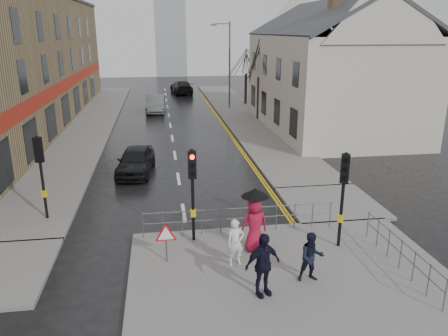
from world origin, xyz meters
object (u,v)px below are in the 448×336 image
object	(u,v)px
car_parked	(136,161)
pedestrian_with_umbrella	(255,219)
pedestrian_d	(263,265)
car_mid	(156,104)
pedestrian_a	(236,242)
pedestrian_b	(312,257)

from	to	relation	value
car_parked	pedestrian_with_umbrella	bearing A→B (deg)	-58.09
pedestrian_with_umbrella	car_parked	world-z (taller)	pedestrian_with_umbrella
pedestrian_d	car_parked	xyz separation A→B (m)	(-4.05, 12.21, -0.37)
pedestrian_d	car_mid	bearing A→B (deg)	76.31
pedestrian_a	pedestrian_with_umbrella	size ratio (longest dim) A/B	0.69
pedestrian_a	car_mid	distance (m)	28.93
car_parked	car_mid	world-z (taller)	car_mid
pedestrian_a	pedestrian_with_umbrella	world-z (taller)	pedestrian_with_umbrella
pedestrian_with_umbrella	car_mid	world-z (taller)	pedestrian_with_umbrella
pedestrian_with_umbrella	car_parked	xyz separation A→B (m)	(-4.39, 9.58, -0.59)
pedestrian_b	pedestrian_with_umbrella	bearing A→B (deg)	122.75
pedestrian_b	pedestrian_d	bearing A→B (deg)	-160.92
pedestrian_b	car_mid	xyz separation A→B (m)	(-4.63, 30.09, -0.14)
pedestrian_d	car_parked	size ratio (longest dim) A/B	0.45
pedestrian_b	car_mid	bearing A→B (deg)	100.35
pedestrian_b	pedestrian_d	xyz separation A→B (m)	(-1.62, -0.51, 0.18)
pedestrian_with_umbrella	pedestrian_d	distance (m)	2.66
pedestrian_with_umbrella	car_mid	distance (m)	28.18
pedestrian_with_umbrella	car_mid	xyz separation A→B (m)	(-3.35, 27.97, -0.53)
pedestrian_d	car_parked	bearing A→B (deg)	89.06
car_parked	car_mid	xyz separation A→B (m)	(1.05, 18.39, 0.06)
pedestrian_with_umbrella	pedestrian_d	bearing A→B (deg)	-97.34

